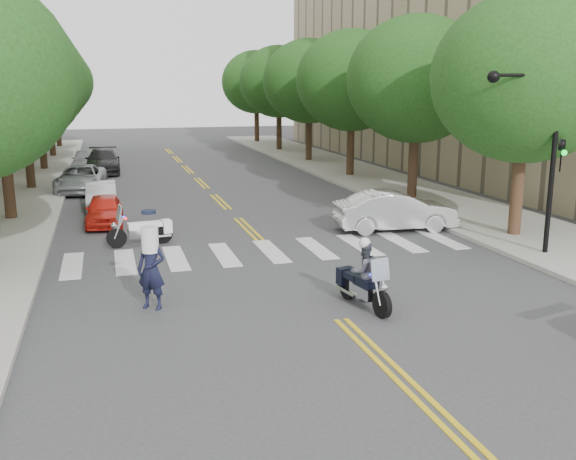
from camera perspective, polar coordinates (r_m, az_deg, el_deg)
name	(u,v)px	position (r m, az deg, el deg)	size (l,w,h in m)	color
ground	(341,320)	(15.08, 4.73, -7.95)	(140.00, 140.00, 0.00)	#38383A
sidewalk_left	(17,189)	(35.84, -22.93, 3.35)	(5.00, 60.00, 0.15)	#9E9991
sidewalk_right	(361,175)	(38.42, 6.49, 4.85)	(5.00, 60.00, 0.15)	#9E9991
building_right	(567,0)	(50.30, 23.57, 18.26)	(26.00, 44.00, 22.00)	tan
tree_l_2	(22,80)	(35.37, -22.57, 12.21)	(6.40, 6.40, 8.45)	#382316
tree_l_3	(37,81)	(43.34, -21.41, 12.24)	(6.40, 6.40, 8.45)	#382316
tree_l_4	(47,81)	(51.31, -20.62, 12.25)	(6.40, 6.40, 8.45)	#382316
tree_l_5	(55,82)	(59.29, -20.04, 12.26)	(6.40, 6.40, 8.45)	#382316
tree_r_0	(526,78)	(23.65, 20.40, 12.56)	(6.40, 6.40, 8.45)	#382316
tree_r_1	(417,80)	(30.49, 11.36, 12.98)	(6.40, 6.40, 8.45)	#382316
tree_r_2	(352,81)	(37.80, 5.70, 13.08)	(6.40, 6.40, 8.45)	#382316
tree_r_3	(309,81)	(45.34, 1.90, 13.07)	(6.40, 6.40, 8.45)	#382316
tree_r_4	(279,82)	(53.01, -0.81, 13.04)	(6.40, 6.40, 8.45)	#382316
tree_r_5	(256,82)	(60.77, -2.84, 12.99)	(6.40, 6.40, 8.45)	#382316
traffic_signal_pole	(542,139)	(21.05, 21.63, 7.53)	(2.82, 0.42, 6.00)	black
motorcycle_police	(363,276)	(15.73, 6.66, -4.09)	(0.81, 2.16, 1.76)	black
motorcycle_parked	(146,231)	(22.26, -12.54, -0.04)	(2.22, 0.75, 1.44)	black
officer_standing	(151,270)	(15.81, -12.05, -3.46)	(0.72, 0.47, 1.96)	black
convertible	(395,211)	(24.19, 9.52, 1.69)	(1.57, 4.50, 1.48)	silver
parked_car_a	(104,210)	(25.84, -16.01, 1.72)	(1.38, 3.44, 1.17)	red
parked_car_b	(101,196)	(29.10, -16.28, 2.92)	(1.26, 3.61, 1.19)	beige
parked_car_c	(81,179)	(34.30, -17.93, 4.37)	(2.22, 4.82, 1.34)	gray
parked_car_d	(103,161)	(41.27, -16.13, 5.89)	(2.03, 5.00, 1.45)	black
parked_car_e	(85,160)	(43.00, -17.61, 5.97)	(1.56, 3.87, 1.32)	#A6A6AC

